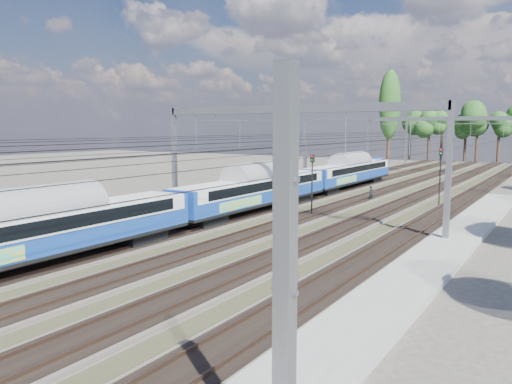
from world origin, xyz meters
The scene contains 9 objects.
track_bed centered at (0.00, 45.00, 0.10)m, with size 21.00×130.00×0.34m.
platform centered at (12.00, 20.00, 0.15)m, with size 3.00×70.00×0.30m, color gray.
catenary centered at (0.33, 52.69, 6.40)m, with size 25.65×130.00×9.00m.
tree_belt centered at (7.23, 92.30, 8.57)m, with size 39.46×101.10×12.14m.
poplar centered at (-14.50, 98.00, 11.89)m, with size 4.40×4.40×19.04m.
emu_train centered at (-4.50, 32.10, 2.52)m, with size 2.93×62.05×4.29m.
worker centered at (1.17, 44.85, 0.78)m, with size 0.57×0.37×1.55m, color black.
signal_near centered at (-0.01, 33.96, 3.24)m, with size 0.35×0.32×5.12m.
signal_far centered at (7.68, 45.00, 3.44)m, with size 0.36×0.33×5.44m.
Camera 1 is at (18.26, -2.92, 7.31)m, focal length 35.00 mm.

